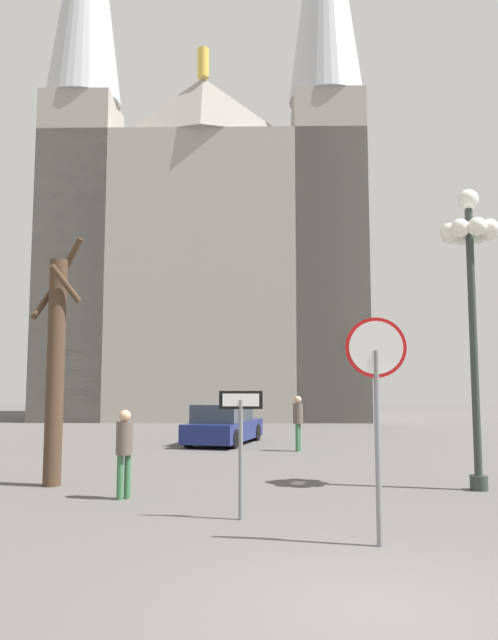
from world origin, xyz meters
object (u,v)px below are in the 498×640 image
(parked_car_near_navy, at_px, (224,425))
(pedestrian_standing, at_px, (298,417))
(one_way_arrow_sign, at_px, (241,433))
(cathedral, at_px, (207,239))
(stop_sign, at_px, (376,382))
(bare_tree, at_px, (56,364))
(pedestrian_walking, at_px, (124,445))
(street_lamp, at_px, (470,263))

(parked_car_near_navy, xyz_separation_m, pedestrian_standing, (2.50, -2.38, 0.41))
(one_way_arrow_sign, bearing_deg, cathedral, 94.73)
(stop_sign, bearing_deg, bare_tree, 140.69)
(parked_car_near_navy, distance_m, pedestrian_walking, 10.61)
(cathedral, distance_m, pedestrian_walking, 28.82)
(stop_sign, height_order, pedestrian_walking, stop_sign)
(stop_sign, bearing_deg, pedestrian_standing, 90.48)
(street_lamp, xyz_separation_m, parked_car_near_navy, (-5.59, 9.57, -4.07))
(stop_sign, distance_m, parked_car_near_navy, 14.17)
(bare_tree, bearing_deg, pedestrian_standing, 48.34)
(bare_tree, relative_size, parked_car_near_navy, 1.16)
(parked_car_near_navy, relative_size, pedestrian_standing, 2.67)
(stop_sign, relative_size, street_lamp, 0.49)
(cathedral, xyz_separation_m, street_lamp, (7.25, -25.93, -6.73))
(street_lamp, distance_m, pedestrian_walking, 8.09)
(stop_sign, bearing_deg, cathedral, 98.02)
(street_lamp, distance_m, parked_car_near_navy, 11.81)
(cathedral, xyz_separation_m, bare_tree, (-1.70, -25.33, -8.86))
(pedestrian_walking, distance_m, pedestrian_standing, 9.06)
(bare_tree, bearing_deg, pedestrian_walking, -39.66)
(bare_tree, bearing_deg, parked_car_near_navy, 69.42)
(stop_sign, xyz_separation_m, street_lamp, (2.99, 4.28, 2.54))
(one_way_arrow_sign, relative_size, pedestrian_standing, 1.16)
(bare_tree, xyz_separation_m, pedestrian_walking, (1.83, -1.52, -1.60))
(parked_car_near_navy, height_order, pedestrian_walking, pedestrian_walking)
(street_lamp, bearing_deg, pedestrian_standing, 113.24)
(street_lamp, relative_size, bare_tree, 1.16)
(one_way_arrow_sign, relative_size, parked_car_near_navy, 0.44)
(stop_sign, height_order, parked_car_near_navy, stop_sign)
(cathedral, height_order, street_lamp, cathedral)
(parked_car_near_navy, bearing_deg, pedestrian_walking, -98.32)
(stop_sign, bearing_deg, street_lamp, 55.04)
(cathedral, distance_m, one_way_arrow_sign, 30.42)
(parked_car_near_navy, bearing_deg, stop_sign, -79.39)
(cathedral, bearing_deg, one_way_arrow_sign, -85.27)
(bare_tree, height_order, parked_car_near_navy, bare_tree)
(stop_sign, distance_m, pedestrian_walking, 5.45)
(parked_car_near_navy, height_order, pedestrian_standing, pedestrian_standing)
(pedestrian_walking, bearing_deg, pedestrian_standing, 63.58)
(cathedral, bearing_deg, bare_tree, -93.85)
(pedestrian_walking, bearing_deg, street_lamp, 7.34)
(pedestrian_walking, height_order, pedestrian_standing, pedestrian_standing)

